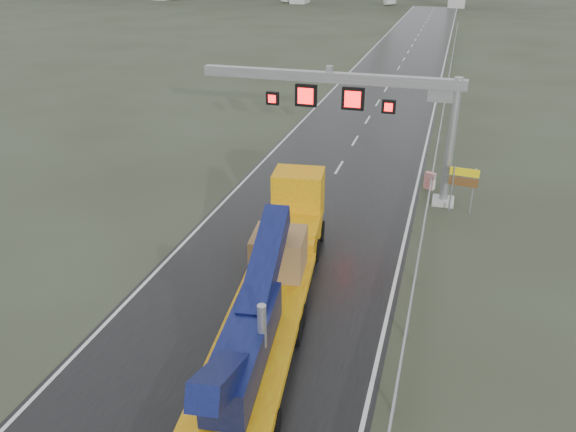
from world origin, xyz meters
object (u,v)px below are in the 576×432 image
(exit_sign_pair, at_px, (463,181))
(striped_barrier, at_px, (430,181))
(sign_gantry, at_px, (366,101))
(heavy_haul_truck, at_px, (274,275))

(exit_sign_pair, xyz_separation_m, striped_barrier, (-1.82, 3.00, -1.34))
(sign_gantry, xyz_separation_m, exit_sign_pair, (5.71, -0.99, -3.75))
(sign_gantry, bearing_deg, striped_barrier, 27.27)
(heavy_haul_truck, relative_size, exit_sign_pair, 6.92)
(sign_gantry, bearing_deg, heavy_haul_truck, -95.93)
(exit_sign_pair, bearing_deg, sign_gantry, 175.73)
(heavy_haul_truck, distance_m, striped_barrier, 15.71)
(heavy_haul_truck, bearing_deg, exit_sign_pair, 52.32)
(sign_gantry, relative_size, exit_sign_pair, 5.61)
(sign_gantry, distance_m, striped_barrier, 6.72)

